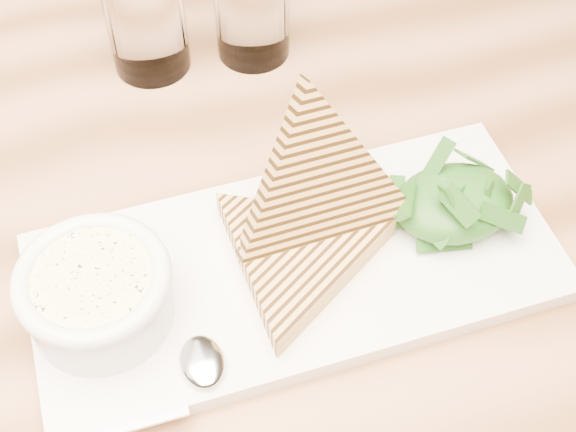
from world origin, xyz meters
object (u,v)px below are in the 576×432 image
object	(u,v)px
table_top	(235,241)
glass_near	(145,17)
soup_bowl	(99,299)
glass_far	(252,6)
platter	(296,267)

from	to	relation	value
table_top	glass_near	xyz separation A→B (m)	(-0.02, 0.22, 0.08)
soup_bowl	glass_near	distance (m)	0.30
glass_near	glass_far	size ratio (longest dim) A/B	1.04
glass_near	glass_far	xyz separation A→B (m)	(0.10, -0.01, -0.00)
soup_bowl	glass_near	world-z (taller)	glass_near
platter	glass_far	distance (m)	0.28
glass_far	soup_bowl	bearing A→B (deg)	-126.39
table_top	platter	distance (m)	0.08
platter	soup_bowl	bearing A→B (deg)	-179.77
platter	glass_near	size ratio (longest dim) A/B	3.63
table_top	glass_far	bearing A→B (deg)	68.85
glass_near	glass_far	bearing A→B (deg)	-7.14
glass_near	glass_far	world-z (taller)	glass_near
glass_far	platter	bearing A→B (deg)	-99.64
table_top	glass_near	bearing A→B (deg)	95.11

